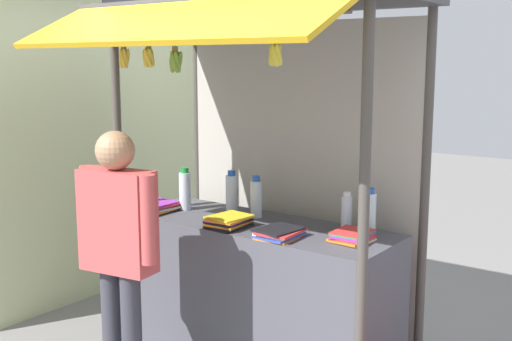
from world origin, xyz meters
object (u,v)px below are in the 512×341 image
water_bottle_mid_right (347,212)px  water_bottle_rear_center (232,193)px  water_bottle_far_right (256,198)px  magazine_stack_mid_left (352,236)px  banana_bunch_inner_right (275,54)px  magazine_stack_front_left (229,221)px  banana_bunch_leftmost (149,57)px  banana_bunch_inner_left (176,61)px  banana_bunch_rightmost (124,57)px  magazine_stack_front_right (280,233)px  vendor_person (118,238)px  water_bottle_back_right (185,190)px  water_bottle_center (370,212)px  magazine_stack_left (157,207)px

water_bottle_mid_right → water_bottle_rear_center: size_ratio=0.82×
water_bottle_far_right → magazine_stack_mid_left: 0.82m
magazine_stack_mid_left → banana_bunch_inner_right: 1.16m
magazine_stack_front_left → banana_bunch_leftmost: size_ratio=1.06×
banana_bunch_inner_right → banana_bunch_inner_left: bearing=179.8°
water_bottle_far_right → banana_bunch_rightmost: size_ratio=1.04×
magazine_stack_front_right → vendor_person: (-0.66, -0.68, 0.01)m
water_bottle_far_right → water_bottle_back_right: (-0.54, -0.12, 0.01)m
water_bottle_mid_right → magazine_stack_front_left: water_bottle_mid_right is taller
water_bottle_far_right → magazine_stack_front_right: 0.53m
magazine_stack_front_right → banana_bunch_inner_right: banana_bunch_inner_right is taller
magazine_stack_front_right → vendor_person: bearing=-134.2°
water_bottle_mid_right → water_bottle_rear_center: 0.87m
water_bottle_center → banana_bunch_rightmost: banana_bunch_rightmost is taller
water_bottle_far_right → water_bottle_rear_center: bearing=177.2°
banana_bunch_inner_left → vendor_person: size_ratio=0.19×
magazine_stack_mid_left → banana_bunch_inner_left: bearing=-157.1°
water_bottle_back_right → banana_bunch_inner_right: (1.08, -0.44, 0.94)m
water_bottle_far_right → magazine_stack_front_right: bearing=-37.8°
water_bottle_far_right → banana_bunch_rightmost: bearing=-138.9°
water_bottle_mid_right → vendor_person: bearing=-129.9°
water_bottle_back_right → magazine_stack_front_left: size_ratio=1.06×
vendor_person → magazine_stack_left: bearing=111.1°
magazine_stack_front_left → water_bottle_rear_center: bearing=125.9°
water_bottle_center → water_bottle_mid_right: water_bottle_center is taller
water_bottle_back_right → vendor_person: bearing=-71.7°
water_bottle_far_right → magazine_stack_left: 0.73m
magazine_stack_front_left → magazine_stack_mid_left: bearing=12.5°
water_bottle_rear_center → magazine_stack_mid_left: (1.03, -0.15, -0.11)m
vendor_person → banana_bunch_rightmost: bearing=122.6°
banana_bunch_leftmost → vendor_person: size_ratio=0.17×
magazine_stack_mid_left → banana_bunch_leftmost: bearing=-160.8°
water_bottle_far_right → water_bottle_back_right: bearing=-167.7°
water_bottle_center → water_bottle_mid_right: 0.16m
water_bottle_mid_right → magazine_stack_mid_left: water_bottle_mid_right is taller
water_bottle_far_right → banana_bunch_inner_right: 1.23m
magazine_stack_mid_left → banana_bunch_leftmost: 1.66m
water_bottle_far_right → magazine_stack_mid_left: bearing=-9.8°
water_bottle_mid_right → banana_bunch_inner_left: 1.40m
banana_bunch_inner_left → water_bottle_rear_center: bearing=93.2°
banana_bunch_inner_right → magazine_stack_front_right: bearing=118.2°
banana_bunch_rightmost → banana_bunch_inner_right: bearing=-0.1°
water_bottle_rear_center → magazine_stack_mid_left: 1.04m
banana_bunch_inner_right → vendor_person: size_ratio=0.16×
water_bottle_center → magazine_stack_mid_left: bearing=-89.8°
banana_bunch_leftmost → banana_bunch_inner_left: same height
water_bottle_rear_center → banana_bunch_inner_left: banana_bunch_inner_left is taller
banana_bunch_rightmost → vendor_person: (0.39, -0.44, -1.03)m
water_bottle_far_right → magazine_stack_left: bearing=-157.0°
magazine_stack_front_left → banana_bunch_inner_left: banana_bunch_inner_left is taller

